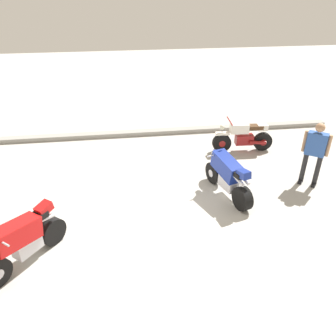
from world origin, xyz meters
TOP-DOWN VIEW (x-y plane):
  - ground_plane at (0.00, 0.00)m, footprint 40.00×40.00m
  - curb_edge at (0.00, 4.60)m, footprint 14.00×0.30m
  - motorcycle_blue_sportbike at (2.02, 0.52)m, footprint 0.87×1.92m
  - motorcycle_red_sportbike at (-2.60, -1.30)m, footprint 1.36×1.65m
  - motorcycle_cream_vintage at (3.24, 2.91)m, footprint 1.96×0.70m
  - person_in_blue_shirt at (4.41, 0.75)m, footprint 0.60×0.53m

SIDE VIEW (x-z plane):
  - ground_plane at x=0.00m, z-range 0.00..0.00m
  - curb_edge at x=0.00m, z-range 0.00..0.15m
  - motorcycle_cream_vintage at x=3.24m, z-range -0.05..1.02m
  - motorcycle_blue_sportbike at x=2.02m, z-range 0.02..1.17m
  - motorcycle_red_sportbike at x=-2.60m, z-range 0.02..1.17m
  - person_in_blue_shirt at x=4.41m, z-range 0.14..1.92m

